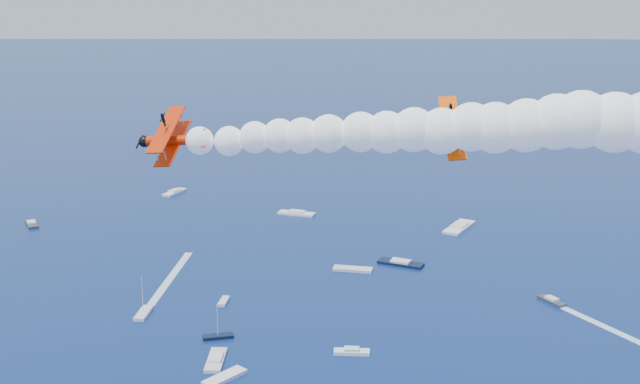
# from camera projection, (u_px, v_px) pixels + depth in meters

# --- Properties ---
(biplane_lead) EXTENTS (9.62, 11.73, 9.57)m
(biplane_lead) POSITION_uv_depth(u_px,v_px,m) (456.00, 132.00, 86.39)
(biplane_lead) COLOR #FF5505
(biplane_trail) EXTENTS (7.93, 9.76, 8.47)m
(biplane_trail) POSITION_uv_depth(u_px,v_px,m) (175.00, 140.00, 81.21)
(biplane_trail) COLOR red
(smoke_trail_trail) EXTENTS (52.94, 7.16, 10.03)m
(smoke_trail_trail) POSITION_uv_depth(u_px,v_px,m) (440.00, 130.00, 76.02)
(smoke_trail_trail) COLOR white
(spectator_boats) EXTENTS (230.32, 170.48, 0.70)m
(spectator_boats) POSITION_uv_depth(u_px,v_px,m) (322.00, 302.00, 184.92)
(spectator_boats) COLOR silver
(spectator_boats) RESTS_ON ground
(boat_wakes) EXTENTS (185.10, 106.56, 0.04)m
(boat_wakes) POSITION_uv_depth(u_px,v_px,m) (205.00, 343.00, 164.91)
(boat_wakes) COLOR white
(boat_wakes) RESTS_ON ground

